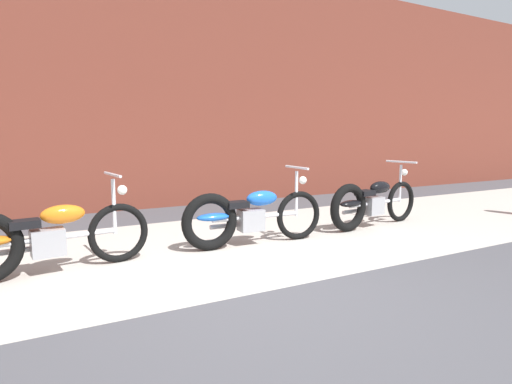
{
  "coord_description": "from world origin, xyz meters",
  "views": [
    {
      "loc": [
        -1.77,
        -3.2,
        1.43
      ],
      "look_at": [
        0.6,
        1.25,
        0.75
      ],
      "focal_mm": 28.99,
      "sensor_mm": 36.0,
      "label": 1
    }
  ],
  "objects": [
    {
      "name": "motorcycle_orange",
      "position": [
        -1.79,
        1.49,
        0.4
      ],
      "size": [
        2.0,
        0.58,
        1.03
      ],
      "rotation": [
        0.0,
        0.0,
        0.12
      ],
      "color": "black",
      "rests_on": "ground"
    },
    {
      "name": "ground_plane",
      "position": [
        0.0,
        0.0,
        0.0
      ],
      "size": [
        80.0,
        80.0,
        0.0
      ],
      "primitive_type": "plane",
      "color": "#47474C"
    },
    {
      "name": "motorcycle_blue",
      "position": [
        0.6,
        1.53,
        0.4
      ],
      "size": [
        2.01,
        0.58,
        1.03
      ],
      "rotation": [
        0.0,
        0.0,
        -0.04
      ],
      "color": "black",
      "rests_on": "ground"
    },
    {
      "name": "sidewalk_slab",
      "position": [
        0.0,
        1.75,
        0.0
      ],
      "size": [
        36.0,
        3.5,
        0.01
      ],
      "primitive_type": "cube",
      "color": "#B2ADA3",
      "rests_on": "ground"
    },
    {
      "name": "motorcycle_black",
      "position": [
        2.82,
        1.61,
        0.4
      ],
      "size": [
        2.0,
        0.58,
        1.03
      ],
      "rotation": [
        0.0,
        0.0,
        0.14
      ],
      "color": "black",
      "rests_on": "ground"
    },
    {
      "name": "brick_building_wall",
      "position": [
        0.0,
        5.2,
        2.45
      ],
      "size": [
        36.0,
        0.5,
        4.9
      ],
      "primitive_type": "cube",
      "color": "brown",
      "rests_on": "ground"
    }
  ]
}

